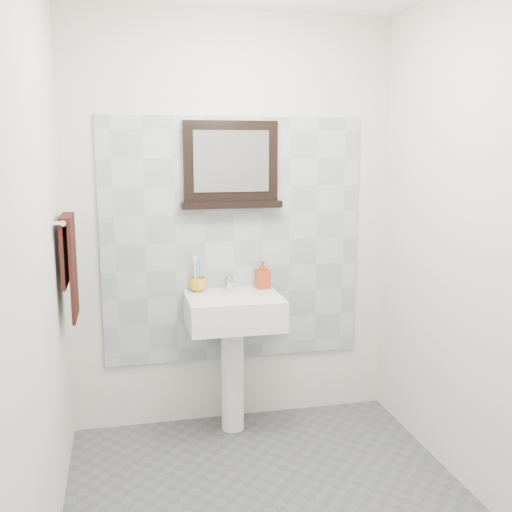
{
  "coord_description": "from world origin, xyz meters",
  "views": [
    {
      "loc": [
        -0.67,
        -2.49,
        1.72
      ],
      "look_at": [
        0.02,
        0.55,
        1.15
      ],
      "focal_mm": 42.0,
      "sensor_mm": 36.0,
      "label": 1
    }
  ],
  "objects_px": {
    "pedestal_sink": "(234,325)",
    "toothbrush_cup": "(198,284)",
    "framed_mirror": "(231,167)",
    "soap_dispenser": "(263,274)",
    "hand_towel": "(69,259)"
  },
  "relations": [
    {
      "from": "pedestal_sink",
      "to": "toothbrush_cup",
      "type": "distance_m",
      "value": 0.33
    },
    {
      "from": "framed_mirror",
      "to": "soap_dispenser",
      "type": "bearing_deg",
      "value": -14.44
    },
    {
      "from": "soap_dispenser",
      "to": "hand_towel",
      "type": "xyz_separation_m",
      "value": [
        -1.11,
        -0.3,
        0.2
      ]
    },
    {
      "from": "hand_towel",
      "to": "soap_dispenser",
      "type": "bearing_deg",
      "value": 14.94
    },
    {
      "from": "pedestal_sink",
      "to": "hand_towel",
      "type": "height_order",
      "value": "hand_towel"
    },
    {
      "from": "hand_towel",
      "to": "framed_mirror",
      "type": "bearing_deg",
      "value": 20.42
    },
    {
      "from": "pedestal_sink",
      "to": "framed_mirror",
      "type": "distance_m",
      "value": 0.94
    },
    {
      "from": "toothbrush_cup",
      "to": "hand_towel",
      "type": "bearing_deg",
      "value": -156.76
    },
    {
      "from": "framed_mirror",
      "to": "toothbrush_cup",
      "type": "bearing_deg",
      "value": -169.55
    },
    {
      "from": "toothbrush_cup",
      "to": "framed_mirror",
      "type": "xyz_separation_m",
      "value": [
        0.22,
        0.04,
        0.7
      ]
    },
    {
      "from": "toothbrush_cup",
      "to": "hand_towel",
      "type": "relative_size",
      "value": 0.2
    },
    {
      "from": "pedestal_sink",
      "to": "soap_dispenser",
      "type": "height_order",
      "value": "soap_dispenser"
    },
    {
      "from": "pedestal_sink",
      "to": "framed_mirror",
      "type": "height_order",
      "value": "framed_mirror"
    },
    {
      "from": "toothbrush_cup",
      "to": "hand_towel",
      "type": "xyz_separation_m",
      "value": [
        -0.71,
        -0.3,
        0.24
      ]
    },
    {
      "from": "toothbrush_cup",
      "to": "soap_dispenser",
      "type": "xyz_separation_m",
      "value": [
        0.4,
        -0.01,
        0.04
      ]
    }
  ]
}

